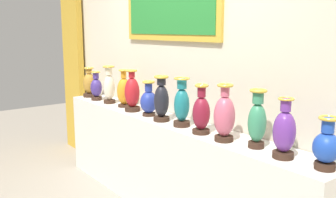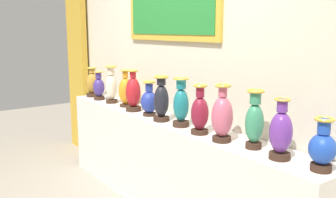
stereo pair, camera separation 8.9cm
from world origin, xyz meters
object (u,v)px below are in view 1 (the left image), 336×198
Objects in this scene: vase_burgundy at (201,113)px; vase_jade at (257,121)px; vase_cobalt at (149,101)px; vase_amber at (124,91)px; vase_ochre at (89,84)px; vase_sapphire at (326,147)px; vase_onyx at (161,100)px; vase_ivory at (109,86)px; vase_teal at (182,105)px; vase_indigo at (96,88)px; vase_crimson at (132,93)px; vase_violet at (284,132)px; vase_rose at (224,116)px.

vase_jade is (0.50, 0.06, 0.02)m from vase_burgundy.
vase_amber is at bearing 176.31° from vase_cobalt.
vase_ochre is at bearing -179.47° from vase_jade.
vase_ochre is at bearing -179.68° from vase_sapphire.
vase_onyx is 0.52m from vase_burgundy.
vase_ivory is 1.00× the size of vase_teal.
vase_cobalt is (1.04, 0.02, -0.00)m from vase_indigo.
vase_amber is at bearing 168.88° from vase_crimson.
vase_crimson reaches higher than vase_amber.
vase_violet is (0.75, 0.03, 0.00)m from vase_burgundy.
vase_crimson is 1.31× the size of vase_sapphire.
vase_amber is 0.95× the size of vase_crimson.
vase_crimson is 0.51m from vase_onyx.
vase_teal reaches higher than vase_amber.
vase_violet is (2.55, 0.03, 0.02)m from vase_indigo.
vase_amber reaches higher than vase_burgundy.
vase_rose is (2.30, -0.04, 0.03)m from vase_ochre.
vase_onyx is at bearing -1.82° from vase_ivory.
vase_onyx is at bearing -1.48° from vase_crimson.
vase_crimson reaches higher than vase_sapphire.
vase_ivory is 1.02m from vase_onyx.
vase_crimson is 1.06× the size of vase_burgundy.
vase_sapphire is (0.52, -0.01, -0.05)m from vase_jade.
vase_ivory is 1.54m from vase_burgundy.
vase_ochre is at bearing 179.55° from vase_teal.
vase_teal is 0.27m from vase_burgundy.
vase_ivory is at bearing -179.51° from vase_sapphire.
vase_indigo is 2.05m from vase_rose.
vase_rose is at bearing -1.09° from vase_ivory.
vase_teal is (0.50, -0.00, 0.04)m from vase_cobalt.
vase_amber is 0.96× the size of vase_jade.
vase_burgundy is at bearing -177.99° from vase_violet.
vase_crimson reaches higher than vase_violet.
vase_ochre is 1.52m from vase_onyx.
vase_amber is 0.24m from vase_crimson.
vase_cobalt is 0.85× the size of vase_burgundy.
vase_cobalt is at bearing -179.94° from vase_violet.
vase_sapphire is at bearing 0.32° from vase_ochre.
vase_crimson is at bearing -1.36° from vase_ochre.
vase_ochre is 1.01m from vase_crimson.
vase_crimson is 1.03m from vase_burgundy.
vase_crimson reaches higher than vase_ochre.
vase_ochre is at bearing 179.82° from vase_violet.
vase_rose reaches higher than vase_jade.
vase_onyx is at bearing 179.87° from vase_rose.
vase_ivory and vase_crimson have the same top height.
vase_burgundy is 0.75m from vase_violet.
vase_burgundy is at bearing -173.37° from vase_jade.
vase_ivory reaches higher than vase_sapphire.
vase_teal is at bearing -179.71° from vase_violet.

